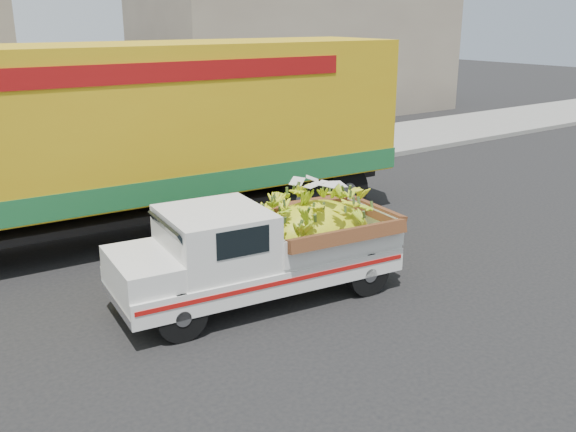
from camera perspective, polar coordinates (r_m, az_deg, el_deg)
ground at (r=9.50m, az=-8.89°, el=-9.73°), size 100.00×100.00×0.00m
curb at (r=15.33m, az=-20.51°, el=0.28°), size 60.00×0.25×0.15m
sidewalk at (r=17.30m, az=-22.47°, el=1.92°), size 60.00×4.00×0.14m
building_right at (r=29.28m, az=1.27°, el=14.87°), size 14.00×6.00×6.00m
pickup_truck at (r=10.10m, az=-0.96°, el=-2.62°), size 4.63×2.16×1.57m
semi_trailer at (r=12.86m, az=-14.61°, el=7.10°), size 12.04×3.32×3.80m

